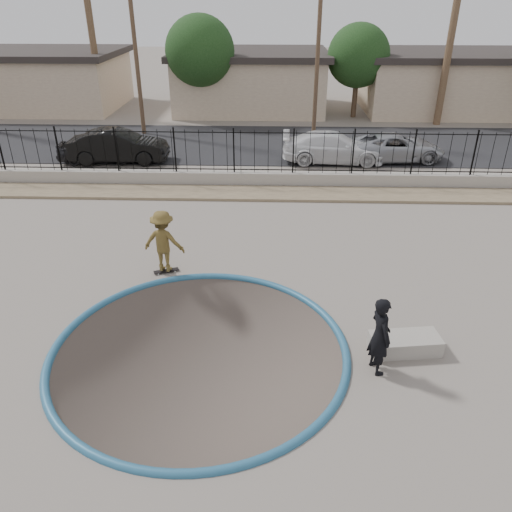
{
  "coord_description": "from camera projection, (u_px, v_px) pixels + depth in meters",
  "views": [
    {
      "loc": [
        1.64,
        -10.25,
        7.43
      ],
      "look_at": [
        1.22,
        2.0,
        0.93
      ],
      "focal_mm": 35.0,
      "sensor_mm": 36.0,
      "label": 1
    }
  ],
  "objects": [
    {
      "name": "retaining_wall",
      "position": [
        234.0,
        179.0,
        21.54
      ],
      "size": [
        42.0,
        0.45,
        0.6
      ],
      "primitive_type": "cube",
      "color": "gray",
      "rests_on": "ground"
    },
    {
      "name": "street",
      "position": [
        243.0,
        143.0,
        27.59
      ],
      "size": [
        90.0,
        8.0,
        0.04
      ],
      "primitive_type": "cube",
      "color": "black",
      "rests_on": "ground"
    },
    {
      "name": "skater",
      "position": [
        164.0,
        244.0,
        14.51
      ],
      "size": [
        1.3,
        0.88,
        1.87
      ],
      "primitive_type": "imported",
      "rotation": [
        0.0,
        0.0,
        2.99
      ],
      "color": "olive",
      "rests_on": "ground"
    },
    {
      "name": "bowl_pit",
      "position": [
        200.0,
        350.0,
        11.7
      ],
      "size": [
        6.84,
        6.84,
        1.8
      ],
      "primitive_type": null,
      "color": "#453A35",
      "rests_on": "ground"
    },
    {
      "name": "palm_mid",
      "position": [
        88.0,
        6.0,
        30.95
      ],
      "size": [
        2.3,
        2.3,
        9.3
      ],
      "color": "brown",
      "rests_on": "ground"
    },
    {
      "name": "rock_strip",
      "position": [
        233.0,
        193.0,
        20.68
      ],
      "size": [
        42.0,
        1.6,
        0.11
      ],
      "primitive_type": "cube",
      "color": "#968262",
      "rests_on": "ground"
    },
    {
      "name": "skateboard",
      "position": [
        166.0,
        271.0,
        14.92
      ],
      "size": [
        0.76,
        0.44,
        0.06
      ],
      "rotation": [
        0.0,
        0.0,
        0.37
      ],
      "color": "black",
      "rests_on": "ground"
    },
    {
      "name": "house_center",
      "position": [
        251.0,
        80.0,
        35.06
      ],
      "size": [
        10.6,
        8.6,
        3.9
      ],
      "color": "tan",
      "rests_on": "ground"
    },
    {
      "name": "ground",
      "position": [
        238.0,
        195.0,
        23.69
      ],
      "size": [
        120.0,
        120.0,
        2.2
      ],
      "primitive_type": "cube",
      "color": "slate",
      "rests_on": "ground"
    },
    {
      "name": "utility_pole_mid",
      "position": [
        318.0,
        44.0,
        26.92
      ],
      "size": [
        1.7,
        0.24,
        9.5
      ],
      "color": "#473323",
      "rests_on": "ground"
    },
    {
      "name": "utility_pole_left",
      "position": [
        135.0,
        48.0,
        27.34
      ],
      "size": [
        1.7,
        0.24,
        9.0
      ],
      "color": "#473323",
      "rests_on": "ground"
    },
    {
      "name": "videographer",
      "position": [
        380.0,
        336.0,
        10.67
      ],
      "size": [
        0.62,
        0.77,
        1.85
      ],
      "primitive_type": "imported",
      "rotation": [
        0.0,
        0.0,
        1.87
      ],
      "color": "black",
      "rests_on": "ground"
    },
    {
      "name": "car_c",
      "position": [
        333.0,
        147.0,
        24.23
      ],
      "size": [
        4.99,
        2.13,
        1.43
      ],
      "primitive_type": "imported",
      "rotation": [
        0.0,
        0.0,
        1.55
      ],
      "color": "white",
      "rests_on": "street"
    },
    {
      "name": "concrete_ledge",
      "position": [
        405.0,
        344.0,
        11.59
      ],
      "size": [
        1.68,
        0.9,
        0.4
      ],
      "primitive_type": "cube",
      "rotation": [
        0.0,
        0.0,
        0.13
      ],
      "color": "gray",
      "rests_on": "ground"
    },
    {
      "name": "car_a",
      "position": [
        98.0,
        149.0,
        24.31
      ],
      "size": [
        3.9,
        1.83,
        1.29
      ],
      "primitive_type": "imported",
      "rotation": [
        0.0,
        0.0,
        1.65
      ],
      "color": "black",
      "rests_on": "street"
    },
    {
      "name": "house_west",
      "position": [
        41.0,
        79.0,
        35.51
      ],
      "size": [
        11.6,
        8.6,
        3.9
      ],
      "color": "tan",
      "rests_on": "ground"
    },
    {
      "name": "street_tree_left",
      "position": [
        200.0,
        51.0,
        31.02
      ],
      "size": [
        4.32,
        4.32,
        6.36
      ],
      "color": "#473323",
      "rests_on": "ground"
    },
    {
      "name": "car_d",
      "position": [
        395.0,
        147.0,
        24.49
      ],
      "size": [
        4.89,
        2.61,
        1.31
      ],
      "primitive_type": "imported",
      "rotation": [
        0.0,
        0.0,
        1.67
      ],
      "color": "#9A9DA3",
      "rests_on": "street"
    },
    {
      "name": "car_b",
      "position": [
        118.0,
        146.0,
        24.21
      ],
      "size": [
        4.81,
        1.85,
        1.56
      ],
      "primitive_type": "imported",
      "rotation": [
        0.0,
        0.0,
        1.61
      ],
      "color": "black",
      "rests_on": "street"
    },
    {
      "name": "fence",
      "position": [
        234.0,
        151.0,
        20.98
      ],
      "size": [
        40.0,
        0.04,
        1.8
      ],
      "color": "black",
      "rests_on": "retaining_wall"
    },
    {
      "name": "coping_ring",
      "position": [
        200.0,
        350.0,
        11.7
      ],
      "size": [
        7.04,
        7.04,
        0.2
      ],
      "primitive_type": "torus",
      "color": "#265B7D",
      "rests_on": "ground"
    },
    {
      "name": "house_east",
      "position": [
        452.0,
        81.0,
        34.63
      ],
      "size": [
        12.6,
        8.6,
        3.9
      ],
      "color": "tan",
      "rests_on": "ground"
    },
    {
      "name": "street_tree_mid",
      "position": [
        358.0,
        56.0,
        31.76
      ],
      "size": [
        3.96,
        3.96,
        5.83
      ],
      "color": "#473323",
      "rests_on": "ground"
    }
  ]
}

